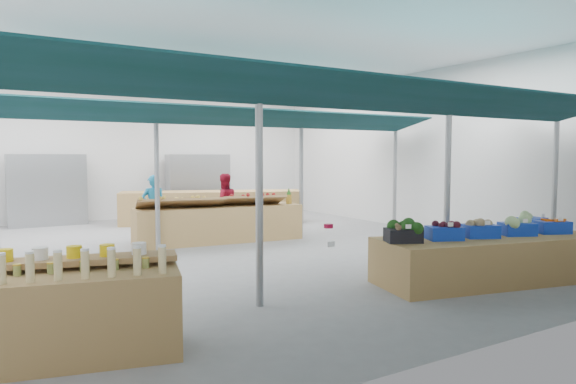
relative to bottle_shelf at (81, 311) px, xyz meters
name	(u,v)px	position (x,y,z in m)	size (l,w,h in m)	color
floor	(213,251)	(3.30, 4.61, -0.45)	(13.00, 13.00, 0.00)	slate
hall	(187,127)	(3.30, 6.05, 2.19)	(13.00, 13.00, 13.00)	silver
pole_grid	(286,165)	(4.05, 2.86, 1.36)	(10.00, 4.60, 3.00)	gray
awnings	(286,112)	(4.05, 2.86, 2.33)	(9.50, 7.08, 0.30)	#0A2C2C
back_shelving_left	(47,190)	(0.80, 10.61, 0.55)	(2.00, 0.50, 2.00)	#B23F33
back_shelving_right	(198,186)	(5.30, 10.61, 0.55)	(2.00, 0.50, 2.00)	#B23F33
bottle_shelf	(81,311)	(0.00, 0.00, 0.00)	(2.04, 1.51, 1.12)	olive
veg_counter	(490,259)	(6.02, -0.09, -0.10)	(3.65, 1.22, 0.71)	olive
fruit_counter	(219,224)	(3.87, 5.58, -0.05)	(3.82, 0.91, 0.82)	olive
far_counter	(213,207)	(5.02, 8.74, 0.02)	(5.24, 1.05, 0.94)	olive
crate_stack	(517,255)	(6.99, 0.12, -0.16)	(0.48, 0.34, 0.58)	#1034B3
vendor_left	(154,207)	(2.67, 6.68, 0.31)	(0.56, 0.37, 1.53)	#1872A1
vendor_right	(224,204)	(4.47, 6.68, 0.31)	(0.74, 0.58, 1.53)	maroon
crate_broccoli	(403,231)	(4.48, 0.24, 0.41)	(0.60, 0.53, 0.35)	black
crate_beets	(444,231)	(5.18, 0.09, 0.39)	(0.60, 0.53, 0.29)	#1034B3
crate_celeriac	(480,228)	(5.82, -0.05, 0.40)	(0.60, 0.53, 0.31)	#1034B3
crate_cabbage	(517,225)	(6.51, -0.20, 0.41)	(0.60, 0.53, 0.35)	#1034B3
crate_carrots	(552,226)	(7.21, -0.35, 0.37)	(0.60, 0.53, 0.29)	#1034B3
sparrow	(398,227)	(4.30, 0.15, 0.50)	(0.12, 0.09, 0.11)	brown
pole_ribbon	(329,228)	(2.89, -0.11, 0.62)	(0.12, 0.12, 0.28)	#AA0B2E
apple_heap_yellow	(181,201)	(2.96, 5.57, 0.53)	(2.00, 1.04, 0.27)	#997247
apple_heap_red	(252,198)	(4.64, 5.41, 0.53)	(1.60, 0.97, 0.27)	#997247
pineapple	(289,196)	(5.59, 5.32, 0.55)	(0.14, 0.14, 0.39)	#8C6019
crate_extra	(531,221)	(7.30, 0.10, 0.40)	(0.52, 0.41, 0.32)	#1034B3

